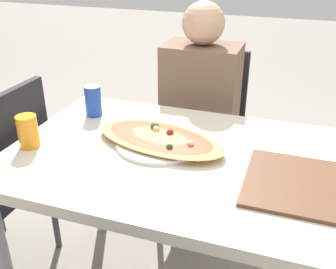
{
  "coord_description": "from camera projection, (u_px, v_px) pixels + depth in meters",
  "views": [
    {
      "loc": [
        0.34,
        -1.1,
        1.38
      ],
      "look_at": [
        -0.04,
        0.01,
        0.79
      ],
      "focal_mm": 42.0,
      "sensor_mm": 36.0,
      "label": 1
    }
  ],
  "objects": [
    {
      "name": "dining_table",
      "position": [
        178.0,
        174.0,
        1.36
      ],
      "size": [
        1.15,
        0.77,
        0.73
      ],
      "color": "beige",
      "rests_on": "ground_plane"
    },
    {
      "name": "chair_far_seated",
      "position": [
        204.0,
        126.0,
        2.05
      ],
      "size": [
        0.4,
        0.4,
        0.88
      ],
      "rotation": [
        0.0,
        0.0,
        3.14
      ],
      "color": "black",
      "rests_on": "ground_plane"
    },
    {
      "name": "chair_side_left",
      "position": [
        0.0,
        175.0,
        1.63
      ],
      "size": [
        0.4,
        0.4,
        0.88
      ],
      "rotation": [
        0.0,
        0.0,
        1.57
      ],
      "color": "black",
      "rests_on": "ground_plane"
    },
    {
      "name": "person_seated",
      "position": [
        200.0,
        104.0,
        1.88
      ],
      "size": [
        0.35,
        0.26,
        1.14
      ],
      "rotation": [
        0.0,
        0.0,
        3.14
      ],
      "color": "#2D2D38",
      "rests_on": "ground_plane"
    },
    {
      "name": "pizza_main",
      "position": [
        160.0,
        139.0,
        1.38
      ],
      "size": [
        0.53,
        0.33,
        0.06
      ],
      "color": "white",
      "rests_on": "dining_table"
    },
    {
      "name": "soda_can",
      "position": [
        93.0,
        101.0,
        1.59
      ],
      "size": [
        0.07,
        0.07,
        0.12
      ],
      "color": "#1E47B2",
      "rests_on": "dining_table"
    },
    {
      "name": "drink_glass",
      "position": [
        28.0,
        131.0,
        1.35
      ],
      "size": [
        0.07,
        0.07,
        0.12
      ],
      "color": "orange",
      "rests_on": "dining_table"
    },
    {
      "name": "serving_tray",
      "position": [
        315.0,
        187.0,
        1.14
      ],
      "size": [
        0.4,
        0.32,
        0.01
      ],
      "color": "brown",
      "rests_on": "dining_table"
    }
  ]
}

